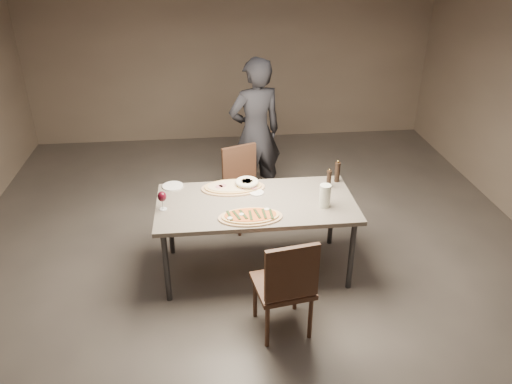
{
  "coord_description": "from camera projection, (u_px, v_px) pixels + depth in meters",
  "views": [
    {
      "loc": [
        -0.42,
        -3.93,
        2.95
      ],
      "look_at": [
        0.0,
        0.0,
        0.85
      ],
      "focal_mm": 35.0,
      "sensor_mm": 36.0,
      "label": 1
    }
  ],
  "objects": [
    {
      "name": "carafe",
      "position": [
        325.0,
        196.0,
        4.4
      ],
      "size": [
        0.1,
        0.1,
        0.21
      ],
      "rotation": [
        0.0,
        0.0,
        -0.37
      ],
      "color": "silver",
      "rests_on": "dining_table"
    },
    {
      "name": "wine_glass",
      "position": [
        162.0,
        197.0,
        4.35
      ],
      "size": [
        0.08,
        0.08,
        0.18
      ],
      "rotation": [
        0.0,
        0.0,
        0.24
      ],
      "color": "silver",
      "rests_on": "dining_table"
    },
    {
      "name": "bread_basket",
      "position": [
        247.0,
        183.0,
        4.74
      ],
      "size": [
        0.22,
        0.22,
        0.08
      ],
      "rotation": [
        0.0,
        0.0,
        -0.11
      ],
      "color": "beige",
      "rests_on": "dining_table"
    },
    {
      "name": "room",
      "position": [
        256.0,
        135.0,
        4.22
      ],
      "size": [
        7.0,
        7.0,
        7.0
      ],
      "color": "#564F4A",
      "rests_on": "ground"
    },
    {
      "name": "oil_dish",
      "position": [
        257.0,
        193.0,
        4.66
      ],
      "size": [
        0.13,
        0.13,
        0.02
      ],
      "rotation": [
        0.0,
        0.0,
        -0.26
      ],
      "color": "white",
      "rests_on": "dining_table"
    },
    {
      "name": "pepper_mill_left",
      "position": [
        329.0,
        179.0,
        4.74
      ],
      "size": [
        0.05,
        0.05,
        0.19
      ],
      "rotation": [
        0.0,
        0.0,
        0.19
      ],
      "color": "black",
      "rests_on": "dining_table"
    },
    {
      "name": "dining_table",
      "position": [
        256.0,
        207.0,
        4.55
      ],
      "size": [
        1.8,
        0.9,
        0.75
      ],
      "color": "slate",
      "rests_on": "ground"
    },
    {
      "name": "pepper_mill_right",
      "position": [
        337.0,
        172.0,
        4.84
      ],
      "size": [
        0.06,
        0.06,
        0.22
      ],
      "rotation": [
        0.0,
        0.0,
        -0.38
      ],
      "color": "black",
      "rests_on": "dining_table"
    },
    {
      "name": "zucchini_pizza",
      "position": [
        250.0,
        216.0,
        4.26
      ],
      "size": [
        0.55,
        0.31,
        0.05
      ],
      "rotation": [
        0.0,
        0.0,
        -0.24
      ],
      "color": "tan",
      "rests_on": "dining_table"
    },
    {
      "name": "ham_pizza",
      "position": [
        233.0,
        187.0,
        4.75
      ],
      "size": [
        0.61,
        0.34,
        0.04
      ],
      "rotation": [
        0.0,
        0.0,
        -0.28
      ],
      "color": "tan",
      "rests_on": "dining_table"
    },
    {
      "name": "diner",
      "position": [
        255.0,
        133.0,
        5.7
      ],
      "size": [
        0.73,
        0.59,
        1.74
      ],
      "primitive_type": "imported",
      "rotation": [
        0.0,
        0.0,
        3.45
      ],
      "color": "black",
      "rests_on": "ground"
    },
    {
      "name": "chair_near",
      "position": [
        286.0,
        283.0,
        3.86
      ],
      "size": [
        0.5,
        0.5,
        0.92
      ],
      "rotation": [
        0.0,
        0.0,
        0.16
      ],
      "color": "#442A1C",
      "rests_on": "ground"
    },
    {
      "name": "chair_far",
      "position": [
        243.0,
        182.0,
        5.44
      ],
      "size": [
        0.54,
        0.54,
        0.88
      ],
      "rotation": [
        0.0,
        0.0,
        3.5
      ],
      "color": "#442A1C",
      "rests_on": "ground"
    },
    {
      "name": "side_plate",
      "position": [
        173.0,
        186.0,
        4.78
      ],
      "size": [
        0.2,
        0.2,
        0.01
      ],
      "rotation": [
        0.0,
        0.0,
        0.1
      ],
      "color": "white",
      "rests_on": "dining_table"
    }
  ]
}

